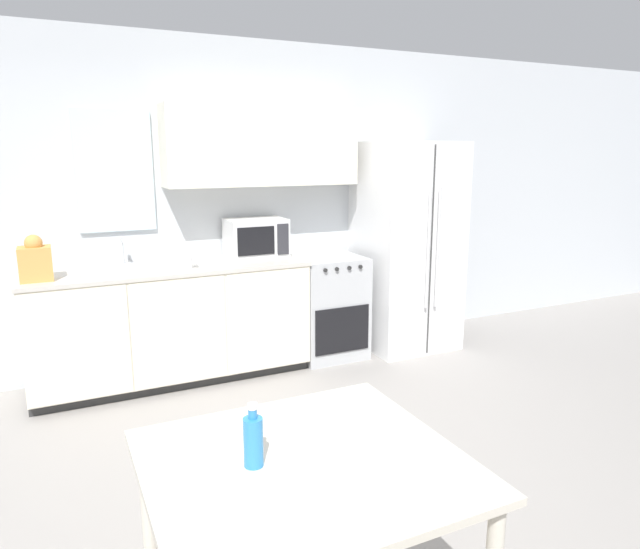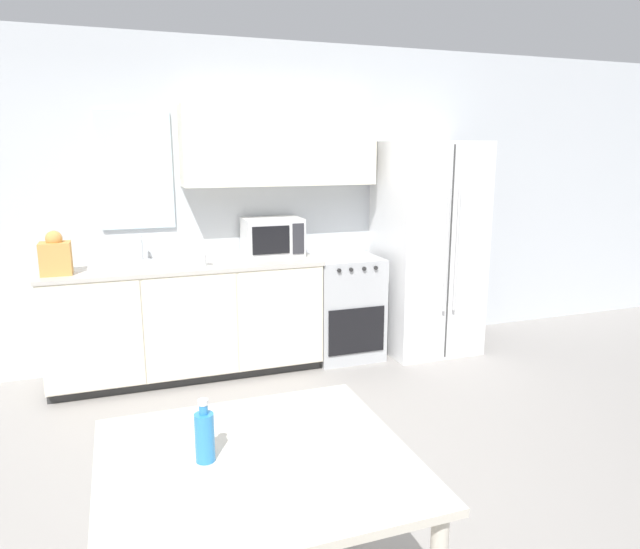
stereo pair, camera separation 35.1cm
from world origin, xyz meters
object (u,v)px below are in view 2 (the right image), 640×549
Objects in this scene: microwave at (273,237)px; dining_table at (257,484)px; oven_range at (343,306)px; drink_bottle at (205,435)px; refrigerator at (427,248)px; coffee_mug at (202,260)px.

dining_table is (-0.83, -2.86, -0.43)m from microwave.
drink_bottle reaches higher than oven_range.
microwave is at bearing 169.97° from oven_range.
oven_range is at bearing 175.23° from refrigerator.
coffee_mug is (-0.63, -0.25, -0.11)m from microwave.
refrigerator reaches higher than oven_range.
dining_table is at bearing -94.29° from coffee_mug.
coffee_mug is at bearing -177.90° from refrigerator.
coffee_mug is at bearing 81.94° from drink_bottle.
coffee_mug is at bearing -173.56° from oven_range.
oven_range is 0.93m from refrigerator.
oven_range is at bearing 6.44° from coffee_mug.
microwave is 3.00m from drink_bottle.
drink_bottle is (-1.60, -2.71, 0.40)m from oven_range.
microwave is 0.45× the size of dining_table.
refrigerator is 1.41m from microwave.
drink_bottle is (-2.39, -2.65, -0.10)m from refrigerator.
dining_table is 4.73× the size of drink_bottle.
refrigerator is 8.31× the size of drink_bottle.
drink_bottle is (-1.00, -2.82, -0.24)m from microwave.
microwave is at bearing 73.83° from dining_table.
coffee_mug reaches higher than dining_table.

